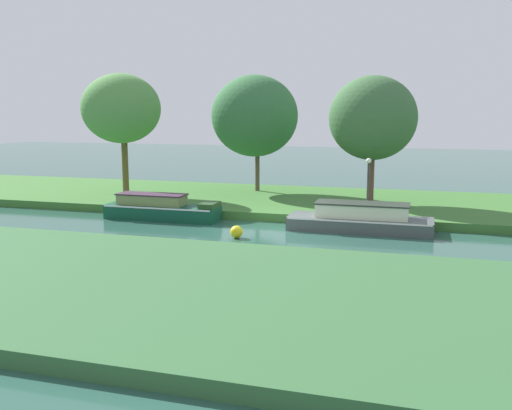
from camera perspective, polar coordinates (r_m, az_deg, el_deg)
ground_plane at (r=23.83m, az=1.55°, el=-2.70°), size 120.00×120.00×0.00m
riverbank_far at (r=30.49m, az=4.95°, el=0.31°), size 72.00×10.00×0.40m
riverbank_near at (r=15.54m, az=-7.15°, el=-8.62°), size 72.00×10.00×0.40m
forest_barge at (r=26.81m, az=-9.60°, el=-0.36°), size 5.45×1.47×1.20m
slate_narrowboat at (r=24.25m, az=10.54°, el=-1.42°), size 6.04×1.80×1.21m
willow_tree_left at (r=32.56m, az=-13.57°, el=9.46°), size 4.65×3.45×6.73m
willow_tree_centre at (r=32.46m, az=-0.15°, el=9.01°), size 4.99×4.45×6.70m
willow_tree_right at (r=29.13m, az=11.75°, el=8.62°), size 4.41×3.86×6.42m
lamp_post at (r=25.90m, az=11.31°, el=2.66°), size 0.24×0.24×2.56m
mooring_post_near at (r=25.56m, az=7.32°, el=-0.40°), size 0.14×0.14×0.55m
channel_buoy at (r=22.55m, az=-2.00°, el=-2.74°), size 0.50×0.50×0.50m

